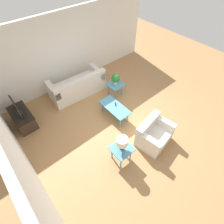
% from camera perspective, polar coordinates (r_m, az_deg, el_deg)
% --- Properties ---
extents(ground_plane, '(14.00, 14.00, 0.00)m').
position_cam_1_polar(ground_plane, '(5.93, 3.55, -3.09)').
color(ground_plane, '#A87A4C').
extents(wall_back, '(7.20, 0.12, 2.70)m').
position_cam_1_polar(wall_back, '(4.18, -28.71, -12.50)').
color(wall_back, white).
rests_on(wall_back, ground_plane).
extents(wall_right, '(0.12, 7.20, 2.70)m').
position_cam_1_polar(wall_right, '(7.04, -14.11, 19.20)').
color(wall_right, white).
rests_on(wall_right, ground_plane).
extents(sofa, '(1.04, 2.12, 0.88)m').
position_cam_1_polar(sofa, '(6.81, -11.09, 8.18)').
color(sofa, silver).
rests_on(sofa, ground_plane).
extents(armchair, '(0.91, 1.09, 0.80)m').
position_cam_1_polar(armchair, '(5.35, 13.32, -7.16)').
color(armchair, silver).
rests_on(armchair, ground_plane).
extents(coffee_table, '(1.10, 0.52, 0.44)m').
position_cam_1_polar(coffee_table, '(5.80, 0.89, 1.35)').
color(coffee_table, teal).
rests_on(coffee_table, ground_plane).
extents(side_table_plant, '(0.54, 0.54, 0.54)m').
position_cam_1_polar(side_table_plant, '(6.52, 1.13, 8.58)').
color(side_table_plant, teal).
rests_on(side_table_plant, ground_plane).
extents(side_table_lamp, '(0.54, 0.54, 0.54)m').
position_cam_1_polar(side_table_lamp, '(4.79, 3.12, -12.29)').
color(side_table_lamp, teal).
rests_on(side_table_lamp, ground_plane).
extents(tv_stand_chest, '(1.06, 0.55, 0.51)m').
position_cam_1_polar(tv_stand_chest, '(6.36, -27.17, -1.69)').
color(tv_stand_chest, '#38281E').
rests_on(tv_stand_chest, ground_plane).
extents(television, '(0.74, 0.16, 0.52)m').
position_cam_1_polar(television, '(6.04, -28.79, 1.29)').
color(television, '#2D2D2D').
rests_on(television, tv_stand_chest).
extents(potted_plant, '(0.31, 0.31, 0.42)m').
position_cam_1_polar(potted_plant, '(6.32, 1.17, 10.87)').
color(potted_plant, '#B2ADA3').
rests_on(potted_plant, side_table_plant).
extents(table_lamp, '(0.30, 0.30, 0.45)m').
position_cam_1_polar(table_lamp, '(4.45, 3.33, -9.79)').
color(table_lamp, '#333333').
rests_on(table_lamp, side_table_lamp).
extents(remote_control, '(0.16, 0.12, 0.02)m').
position_cam_1_polar(remote_control, '(5.82, 1.20, 2.55)').
color(remote_control, black).
rests_on(remote_control, coffee_table).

